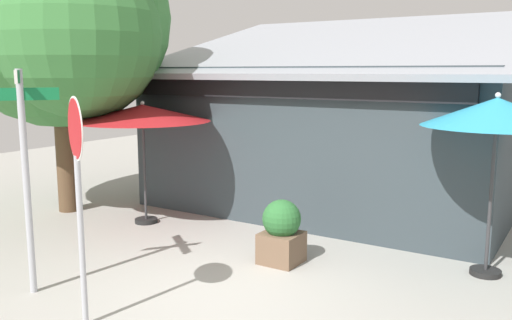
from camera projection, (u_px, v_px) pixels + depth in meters
ground_plane at (222, 293)px, 7.38m from camera, size 28.00×28.00×0.10m
cafe_building at (341, 131)px, 12.15m from camera, size 7.77×5.95×4.30m
street_sign_post at (25, 157)px, 7.00m from camera, size 0.80×0.75×2.96m
stop_sign at (78, 170)px, 6.06m from camera, size 0.64×0.35×2.67m
patio_umbrella_crimson_left at (143, 114)px, 10.29m from camera, size 2.58×2.58×2.38m
patio_umbrella_teal_center at (497, 114)px, 7.53m from camera, size 2.06×2.06×2.64m
shade_tree at (63, 21)px, 10.66m from camera, size 5.00×4.49×6.27m
sidewalk_planter at (282, 232)px, 8.34m from camera, size 0.60×0.60×1.00m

